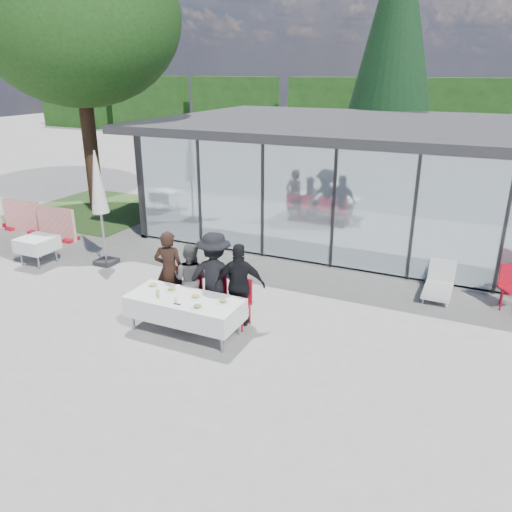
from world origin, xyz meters
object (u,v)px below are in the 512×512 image
(market_umbrella, at_px, (98,190))
(lounger, at_px, (439,283))
(diner_b, at_px, (191,279))
(plate_c, at_px, (196,297))
(plate_b, at_px, (172,289))
(conifer_tree, at_px, (395,38))
(plate_a, at_px, (153,285))
(plate_extra, at_px, (197,307))
(diner_chair_d, at_px, (240,300))
(spare_chair_a, at_px, (510,284))
(diner_chair_b, at_px, (191,290))
(diner_chair_c, at_px, (215,295))
(diner_a, at_px, (169,271))
(dining_table, at_px, (185,308))
(spare_table_left, at_px, (37,244))
(diner_d, at_px, (240,285))
(folded_eyeglasses, at_px, (177,304))
(deciduous_tree, at_px, (76,17))
(diner_chair_a, at_px, (170,286))
(diner_c, at_px, (215,277))

(market_umbrella, xyz_separation_m, lounger, (8.25, 1.76, -1.74))
(diner_b, bearing_deg, plate_c, 123.14)
(plate_b, height_order, conifer_tree, conifer_tree)
(plate_a, xyz_separation_m, plate_extra, (1.32, -0.45, 0.00))
(diner_chair_d, relative_size, spare_chair_a, 1.00)
(diner_b, xyz_separation_m, diner_chair_b, (0.00, -0.01, -0.24))
(diner_chair_c, bearing_deg, plate_a, -152.64)
(diner_a, distance_m, diner_chair_b, 0.63)
(dining_table, distance_m, spare_table_left, 5.74)
(dining_table, bearing_deg, diner_d, 43.06)
(folded_eyeglasses, distance_m, lounger, 6.11)
(diner_chair_c, distance_m, plate_a, 1.27)
(diner_chair_b, distance_m, plate_c, 0.89)
(market_umbrella, height_order, deciduous_tree, deciduous_tree)
(dining_table, height_order, diner_d, diner_d)
(diner_chair_d, height_order, plate_a, diner_chair_d)
(spare_table_left, distance_m, lounger, 10.18)
(market_umbrella, bearing_deg, diner_chair_b, -22.77)
(diner_chair_b, distance_m, market_umbrella, 4.17)
(diner_chair_c, distance_m, spare_table_left, 5.84)
(diner_a, bearing_deg, diner_chair_a, 74.22)
(plate_extra, bearing_deg, diner_chair_d, 70.75)
(diner_chair_b, relative_size, diner_d, 0.57)
(diner_a, xyz_separation_m, lounger, (5.17, 3.26, -0.62))
(diner_b, relative_size, spare_table_left, 1.82)
(dining_table, distance_m, conifer_tree, 14.56)
(market_umbrella, height_order, conifer_tree, conifer_tree)
(plate_b, xyz_separation_m, lounger, (4.72, 3.85, -0.52))
(diner_chair_b, distance_m, plate_b, 0.63)
(diner_a, bearing_deg, market_umbrella, -41.74)
(diner_chair_a, relative_size, diner_d, 0.57)
(plate_a, relative_size, conifer_tree, 0.02)
(market_umbrella, bearing_deg, folded_eyeglasses, -32.93)
(lounger, bearing_deg, spare_chair_a, -4.71)
(diner_b, xyz_separation_m, spare_chair_a, (6.07, 3.14, -0.24))
(dining_table, height_order, plate_c, plate_c)
(spare_chair_a, distance_m, market_umbrella, 9.92)
(diner_a, height_order, plate_b, diner_a)
(diner_b, height_order, diner_d, diner_d)
(diner_d, height_order, plate_b, diner_d)
(plate_extra, relative_size, folded_eyeglasses, 1.82)
(diner_d, bearing_deg, conifer_tree, -109.45)
(folded_eyeglasses, relative_size, market_umbrella, 0.05)
(diner_a, bearing_deg, spare_chair_a, -170.30)
(lounger, bearing_deg, diner_a, -147.75)
(diner_chair_b, xyz_separation_m, lounger, (4.65, 3.28, -0.28))
(folded_eyeglasses, relative_size, lounger, 0.10)
(folded_eyeglasses, bearing_deg, diner_c, 78.82)
(diner_d, xyz_separation_m, spare_chair_a, (4.93, 3.14, -0.32))
(diner_chair_b, distance_m, diner_chair_c, 0.58)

